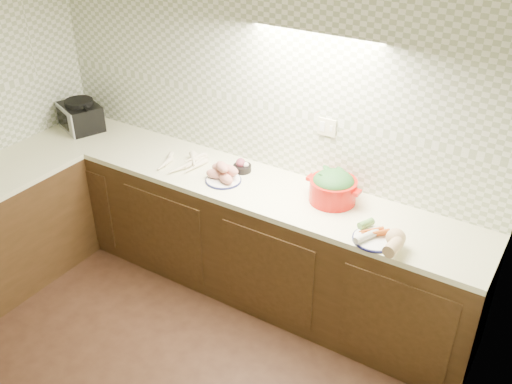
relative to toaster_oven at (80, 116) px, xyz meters
The scene contains 8 objects.
room 2.27m from the toaster_oven, 44.42° to the right, with size 3.60×3.60×2.60m.
counter 1.35m from the toaster_oven, 43.96° to the right, with size 3.60×3.60×0.90m.
toaster_oven is the anchor object (origin of this frame).
parsnip_pile 1.13m from the toaster_oven, ahead, with size 0.29×0.35×0.08m.
sweet_potato_plate 1.52m from the toaster_oven, ahead, with size 0.26×0.25×0.15m.
onion_bowl 1.55m from the toaster_oven, ahead, with size 0.13×0.13×0.10m.
dutch_oven 2.28m from the toaster_oven, ahead, with size 0.38×0.33×0.22m.
veg_plate 2.75m from the toaster_oven, ahead, with size 0.35×0.29×0.13m.
Camera 1 is at (1.99, -1.41, 2.88)m, focal length 40.00 mm.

